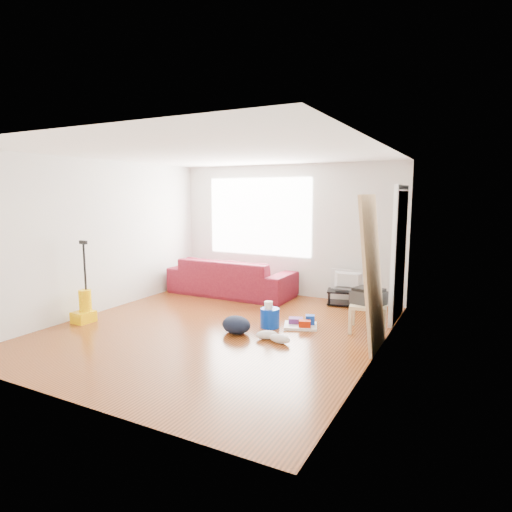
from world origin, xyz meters
The scene contains 13 objects.
room centered at (0.07, 0.15, 1.25)m, with size 4.51×5.01×2.51m.
sofa centered at (-0.92, 1.95, 0.00)m, with size 2.43×0.95×0.71m, color #5A0B1D.
tv_stand centered at (1.29, 2.22, 0.14)m, with size 0.76×0.54×0.26m.
tv centered at (1.29, 2.22, 0.44)m, with size 0.63×0.08×0.36m, color black.
side_table centered at (1.95, 0.92, 0.34)m, with size 0.56×0.56×0.40m.
printer centered at (1.95, 0.92, 0.51)m, with size 0.51×0.44×0.23m.
bucket centered at (0.63, 0.44, 0.00)m, with size 0.28×0.28×0.28m, color #0533BA.
toilet_paper centered at (0.62, 0.41, 0.20)m, with size 0.12×0.12×0.11m, color white.
cleaning_tray centered at (1.05, 0.66, 0.05)m, with size 0.57×0.52×0.17m.
backpack centered at (0.34, -0.04, 0.00)m, with size 0.45×0.36×0.25m, color #101A32.
sneakers centered at (0.94, -0.10, 0.06)m, with size 0.54×0.27×0.12m.
vacuum centered at (-2.00, -0.64, 0.23)m, with size 0.28×0.31×1.25m.
door_panel centered at (2.13, 0.26, 0.00)m, with size 0.04×0.78×1.95m, color #9F7645.
Camera 1 is at (3.26, -5.05, 1.94)m, focal length 30.00 mm.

